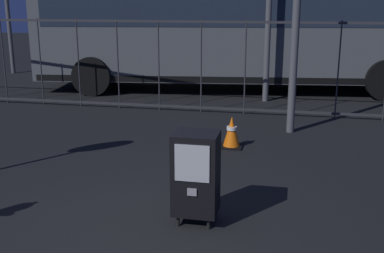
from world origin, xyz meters
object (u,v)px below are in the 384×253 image
(newspaper_box_primary, at_px, (196,173))
(bus_far, at_px, (207,20))
(bus_near, at_px, (236,27))
(traffic_cone, at_px, (232,132))

(newspaper_box_primary, xyz_separation_m, bus_far, (-2.26, 13.19, 1.14))
(bus_near, bearing_deg, traffic_cone, -90.92)
(traffic_cone, distance_m, bus_near, 5.69)
(newspaper_box_primary, relative_size, bus_far, 0.09)
(newspaper_box_primary, relative_size, traffic_cone, 1.92)
(traffic_cone, height_order, bus_far, bus_far)
(bus_far, bearing_deg, newspaper_box_primary, -72.43)
(bus_near, height_order, bus_far, same)
(newspaper_box_primary, xyz_separation_m, traffic_cone, (0.03, 2.84, -0.31))
(newspaper_box_primary, height_order, bus_far, bus_far)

